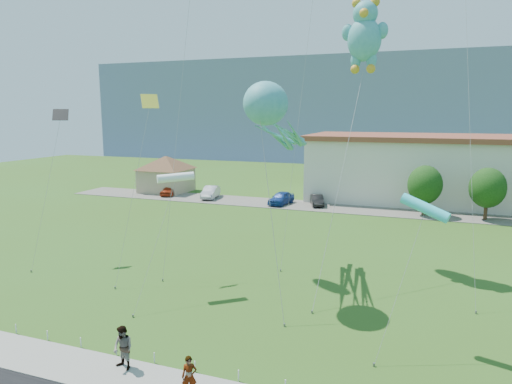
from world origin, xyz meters
TOP-DOWN VIEW (x-y plane):
  - ground at (0.00, 0.00)m, footprint 160.00×160.00m
  - parking_strip at (0.00, 35.00)m, footprint 70.00×6.00m
  - hill_ridge at (0.00, 120.00)m, footprint 160.00×50.00m
  - pavilion at (-24.00, 38.00)m, footprint 9.20×9.20m
  - rope_fence at (0.00, -1.30)m, footprint 26.05×0.05m
  - tree_near at (10.00, 34.00)m, footprint 3.60×3.60m
  - tree_mid at (16.00, 34.00)m, footprint 3.60×3.60m
  - pedestrian_left at (1.64, -2.96)m, footprint 0.69×0.60m
  - pedestrian_right at (-1.88, -2.27)m, footprint 1.09×0.94m
  - parked_car_red at (-21.99, 35.52)m, footprint 2.24×4.24m
  - parked_car_silver at (-15.93, 35.41)m, footprint 2.52×4.87m
  - parked_car_blue at (-6.13, 34.60)m, footprint 2.55×4.71m
  - parked_car_black at (-1.91, 35.38)m, footprint 2.53×4.11m
  - octopus_kite at (1.03, 9.22)m, footprint 3.64×10.88m
  - teddy_bear_kite at (5.38, 15.82)m, footprint 3.11×10.79m
  - small_kite_yellow at (-7.74, 8.97)m, footprint 1.29×4.81m
  - small_kite_white at (-4.36, 6.74)m, footprint 0.57×5.67m
  - small_kite_black at (-15.73, 9.54)m, footprint 1.29×4.81m
  - small_kite_cyan at (9.79, 4.49)m, footprint 2.00×3.93m

SIDE VIEW (x-z plane):
  - ground at x=0.00m, z-range 0.00..0.00m
  - parking_strip at x=0.00m, z-range 0.00..0.06m
  - rope_fence at x=0.00m, z-range 0.00..0.50m
  - parked_car_black at x=-1.91m, z-range 0.06..1.34m
  - parked_car_red at x=-21.99m, z-range 0.06..1.43m
  - parked_car_blue at x=-6.13m, z-range 0.06..1.58m
  - parked_car_silver at x=-15.93m, z-range 0.06..1.59m
  - pedestrian_left at x=1.64m, z-range 0.10..1.71m
  - pedestrian_right at x=-1.88m, z-range 0.10..2.01m
  - pavilion at x=-24.00m, z-range 0.52..5.52m
  - tree_near at x=10.00m, z-range 0.65..6.12m
  - tree_mid at x=16.00m, z-range 0.65..6.12m
  - small_kite_cyan at x=9.79m, z-range 3.05..10.11m
  - small_kite_white at x=-4.36m, z-range 3.26..10.75m
  - small_kite_black at x=-15.73m, z-range 4.00..15.20m
  - small_kite_yellow at x=-7.74m, z-range 4.30..16.39m
  - octopus_kite at x=1.03m, z-range 4.24..16.90m
  - hill_ridge at x=0.00m, z-range 0.00..25.00m
  - teddy_bear_kite at x=5.38m, z-range 6.93..25.45m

